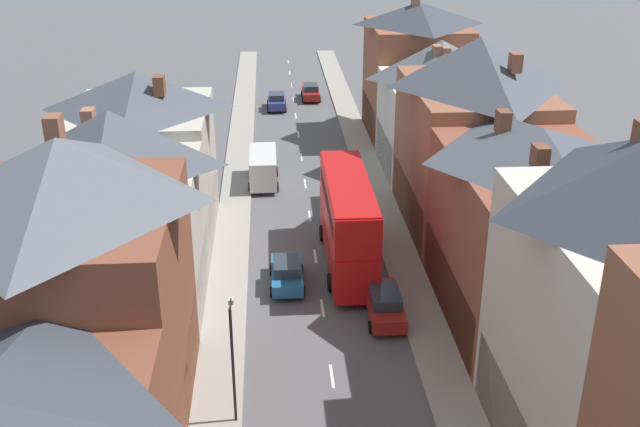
# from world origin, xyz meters

# --- Properties ---
(pavement_left) EXTENTS (2.20, 104.00, 0.14)m
(pavement_left) POSITION_xyz_m (-5.10, 38.00, 0.07)
(pavement_left) COLOR gray
(pavement_left) RESTS_ON ground
(pavement_right) EXTENTS (2.20, 104.00, 0.14)m
(pavement_right) POSITION_xyz_m (5.10, 38.00, 0.07)
(pavement_right) COLOR gray
(pavement_right) RESTS_ON ground
(centre_line_dashes) EXTENTS (0.14, 97.80, 0.01)m
(centre_line_dashes) POSITION_xyz_m (0.00, 36.00, 0.01)
(centre_line_dashes) COLOR silver
(centre_line_dashes) RESTS_ON ground
(terrace_row_left) EXTENTS (8.00, 49.30, 12.33)m
(terrace_row_left) POSITION_xyz_m (-10.18, 13.78, 5.38)
(terrace_row_left) COLOR beige
(terrace_row_left) RESTS_ON ground
(terrace_row_right) EXTENTS (8.00, 69.36, 14.43)m
(terrace_row_right) POSITION_xyz_m (10.19, 22.29, 6.01)
(terrace_row_right) COLOR #BCB7A8
(terrace_row_right) RESTS_ON ground
(double_decker_bus_lead) EXTENTS (2.74, 10.80, 5.30)m
(double_decker_bus_lead) POSITION_xyz_m (1.79, 28.91, 2.82)
(double_decker_bus_lead) COLOR red
(double_decker_bus_lead) RESTS_ON ground
(car_near_blue) EXTENTS (1.90, 4.52, 1.66)m
(car_near_blue) POSITION_xyz_m (3.10, 22.87, 0.84)
(car_near_blue) COLOR maroon
(car_near_blue) RESTS_ON ground
(car_parked_left_a) EXTENTS (1.90, 4.26, 1.64)m
(car_parked_left_a) POSITION_xyz_m (1.80, 65.84, 0.83)
(car_parked_left_a) COLOR maroon
(car_parked_left_a) RESTS_ON ground
(car_parked_right_a) EXTENTS (1.90, 4.08, 1.61)m
(car_parked_right_a) POSITION_xyz_m (-1.80, 26.55, 0.81)
(car_parked_right_a) COLOR #236093
(car_parked_right_a) RESTS_ON ground
(car_mid_black) EXTENTS (1.90, 3.91, 1.65)m
(car_mid_black) POSITION_xyz_m (-1.80, 62.42, 0.83)
(car_mid_black) COLOR navy
(car_mid_black) RESTS_ON ground
(delivery_van) EXTENTS (2.20, 5.20, 2.41)m
(delivery_van) POSITION_xyz_m (-3.10, 42.19, 1.34)
(delivery_van) COLOR silver
(delivery_van) RESTS_ON ground
(street_lamp) EXTENTS (0.20, 1.12, 5.50)m
(street_lamp) POSITION_xyz_m (-4.25, 15.23, 3.24)
(street_lamp) COLOR black
(street_lamp) RESTS_ON ground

